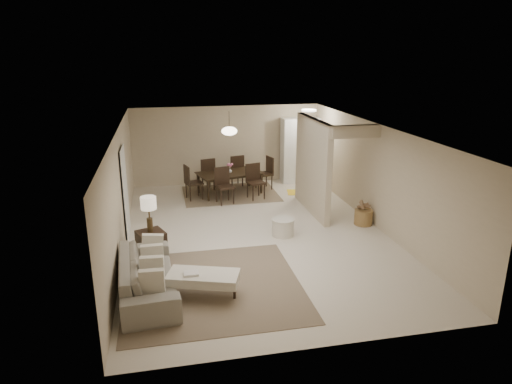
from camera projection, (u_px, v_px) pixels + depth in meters
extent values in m
plane|color=beige|center=(255.00, 233.00, 10.87)|extent=(9.00, 9.00, 0.00)
plane|color=white|center=(255.00, 129.00, 10.13)|extent=(9.00, 9.00, 0.00)
plane|color=#C1B092|center=(227.00, 145.00, 14.71)|extent=(6.00, 0.00, 6.00)
plane|color=#C1B092|center=(121.00, 190.00, 9.91)|extent=(0.00, 9.00, 9.00)
plane|color=#C1B092|center=(376.00, 176.00, 11.09)|extent=(0.00, 9.00, 9.00)
cube|color=#C1B092|center=(312.00, 166.00, 12.02)|extent=(0.15, 2.50, 2.50)
cube|color=black|center=(125.00, 192.00, 10.55)|extent=(0.04, 0.90, 2.04)
cube|color=white|center=(300.00, 150.00, 14.90)|extent=(1.20, 0.55, 2.10)
cylinder|color=white|center=(309.00, 110.00, 13.59)|extent=(0.44, 0.44, 0.05)
cube|color=brown|center=(213.00, 286.00, 8.39)|extent=(3.20, 3.20, 0.01)
imported|color=gray|center=(147.00, 276.00, 8.06)|extent=(2.45, 1.10, 0.70)
cube|color=beige|center=(203.00, 278.00, 7.97)|extent=(1.35, 0.93, 0.17)
cylinder|color=black|center=(175.00, 298.00, 7.74)|extent=(0.05, 0.05, 0.28)
cylinder|color=black|center=(234.00, 292.00, 7.94)|extent=(0.05, 0.05, 0.28)
cylinder|color=black|center=(174.00, 286.00, 8.12)|extent=(0.05, 0.05, 0.28)
cylinder|color=black|center=(231.00, 281.00, 8.33)|extent=(0.05, 0.05, 0.28)
cube|color=black|center=(151.00, 245.00, 9.51)|extent=(0.67, 0.67, 0.57)
cylinder|color=#46351E|center=(150.00, 225.00, 9.38)|extent=(0.12, 0.12, 0.30)
cylinder|color=#46351E|center=(149.00, 212.00, 9.30)|extent=(0.03, 0.03, 0.26)
cylinder|color=beige|center=(148.00, 203.00, 9.24)|extent=(0.32, 0.32, 0.26)
cylinder|color=beige|center=(283.00, 227.00, 10.66)|extent=(0.52, 0.52, 0.41)
cylinder|color=olive|center=(363.00, 217.00, 11.36)|extent=(0.54, 0.54, 0.38)
cube|color=#766249|center=(230.00, 194.00, 13.84)|extent=(2.80, 2.10, 0.01)
imported|color=black|center=(230.00, 183.00, 13.75)|extent=(2.09, 1.49, 0.66)
imported|color=white|center=(230.00, 171.00, 13.63)|extent=(0.16, 0.16, 0.13)
cube|color=yellow|center=(303.00, 192.00, 13.98)|extent=(1.06, 0.76, 0.01)
cylinder|color=#46351E|center=(229.00, 120.00, 13.18)|extent=(0.02, 0.02, 0.50)
ellipsoid|color=#FFEAC6|center=(229.00, 131.00, 13.28)|extent=(0.46, 0.46, 0.25)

